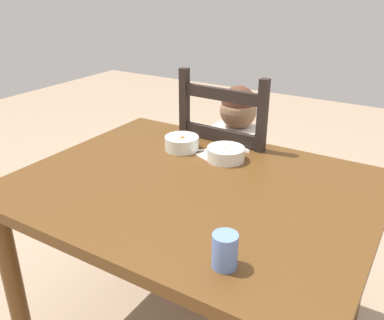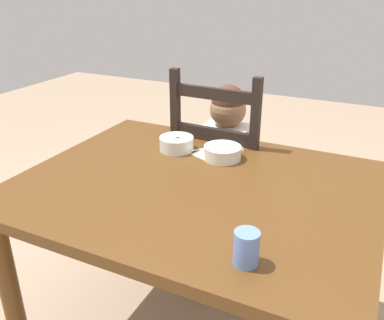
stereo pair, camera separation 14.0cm
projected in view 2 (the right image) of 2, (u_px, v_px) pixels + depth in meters
dining_table at (196, 207)px, 1.50m from camera, size 1.24×0.98×0.73m
dining_chair at (223, 181)px, 2.04m from camera, size 0.43×0.43×1.04m
child_figure at (224, 153)px, 1.98m from camera, size 0.32×0.31×0.95m
bowl_of_peas at (222, 152)px, 1.64m from camera, size 0.15×0.15×0.06m
bowl_of_carrots at (177, 143)px, 1.72m from camera, size 0.14×0.14×0.06m
spoon at (194, 150)px, 1.72m from camera, size 0.11×0.11×0.01m
drinking_cup at (246, 248)px, 1.03m from camera, size 0.07×0.07×0.09m
paper_napkin at (215, 155)px, 1.68m from camera, size 0.18×0.18×0.00m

